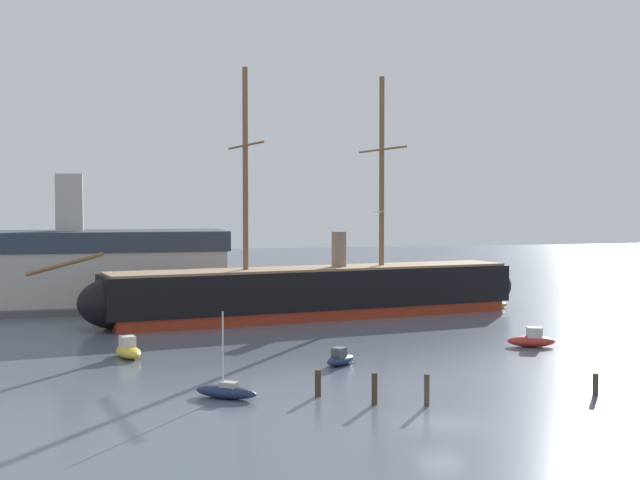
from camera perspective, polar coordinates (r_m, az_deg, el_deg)
name	(u,v)px	position (r m, az deg, el deg)	size (l,w,h in m)	color
ground_plane	(440,423)	(50.80, 8.18, -12.22)	(400.00, 400.00, 0.00)	slate
tall_ship	(316,291)	(95.48, -0.27, -3.52)	(57.50, 14.70, 27.77)	maroon
sailboat_foreground_left	(226,391)	(56.68, -6.39, -10.17)	(4.37, 3.69, 5.78)	#1E284C
motorboat_near_centre	(340,359)	(67.69, 1.39, -8.08)	(3.49, 3.34, 1.43)	#1E284C
motorboat_mid_left	(128,350)	(72.63, -12.90, -7.31)	(2.71, 4.58, 1.80)	gold
motorboat_mid_right	(532,340)	(78.58, 14.18, -6.60)	(4.58, 3.10, 1.78)	#B22D28
motorboat_far_right	(498,304)	(106.99, 12.04, -4.29)	(3.33, 2.66, 1.30)	gold
mooring_piling_nearest	(318,383)	(56.85, -0.14, -9.70)	(0.42, 0.42, 1.78)	#423323
mooring_piling_left_pair	(375,389)	(54.66, 3.73, -10.06)	(0.38, 0.38, 2.04)	#423323
mooring_piling_right_pair	(427,390)	(54.54, 7.27, -10.09)	(0.34, 0.34, 2.06)	#4C3D2D
mooring_piling_midwater	(596,385)	(59.97, 18.22, -9.32)	(0.40, 0.40, 1.50)	#4C3D2D
dockside_warehouse_left	(46,270)	(107.69, -18.13, -1.97)	(47.12, 14.84, 16.60)	#565659
seagull_in_flight	(379,212)	(64.59, 4.03, 1.91)	(1.03, 0.47, 0.13)	silver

